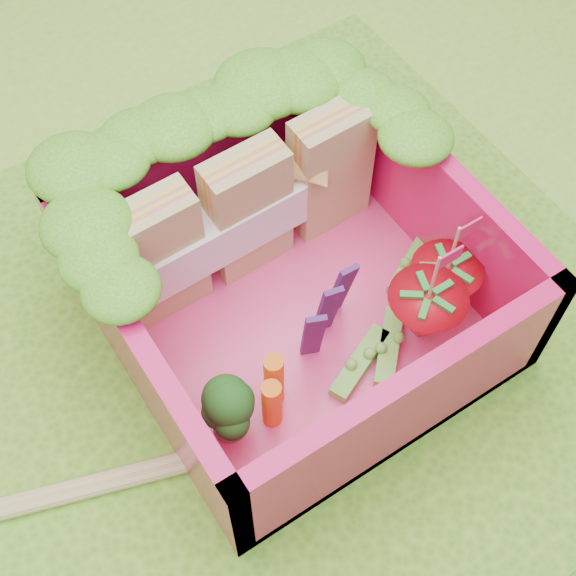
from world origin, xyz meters
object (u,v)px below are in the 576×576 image
at_px(strawberry_left, 423,317).
at_px(strawberry_right, 442,287).
at_px(broccoli, 227,407).
at_px(chopsticks, 40,499).
at_px(sandwich_stack, 249,211).
at_px(bento_box, 296,280).

relative_size(strawberry_left, strawberry_right, 1.04).
bearing_deg(strawberry_left, broccoli, 174.57).
bearing_deg(chopsticks, sandwich_stack, 22.02).
distance_m(bento_box, strawberry_right, 0.55).
xyz_separation_m(sandwich_stack, strawberry_right, (0.46, -0.60, -0.14)).
xyz_separation_m(bento_box, broccoli, (-0.45, -0.27, -0.05)).
xyz_separation_m(bento_box, chopsticks, (-1.11, -0.13, -0.25)).
relative_size(sandwich_stack, strawberry_right, 2.11).
relative_size(broccoli, strawberry_right, 0.63).
height_order(broccoli, strawberry_right, strawberry_right).
relative_size(broccoli, chopsticks, 0.15).
height_order(bento_box, sandwich_stack, sandwich_stack).
bearing_deg(strawberry_right, bento_box, 149.49).
bearing_deg(strawberry_left, bento_box, 133.54).
relative_size(sandwich_stack, broccoli, 3.33).
bearing_deg(bento_box, chopsticks, -173.41).
height_order(strawberry_left, chopsticks, strawberry_left).
height_order(bento_box, broccoli, bento_box).
bearing_deg(broccoli, chopsticks, 168.17).
bearing_deg(bento_box, broccoli, -149.24).
bearing_deg(sandwich_stack, chopsticks, -157.98).
height_order(strawberry_left, strawberry_right, strawberry_left).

